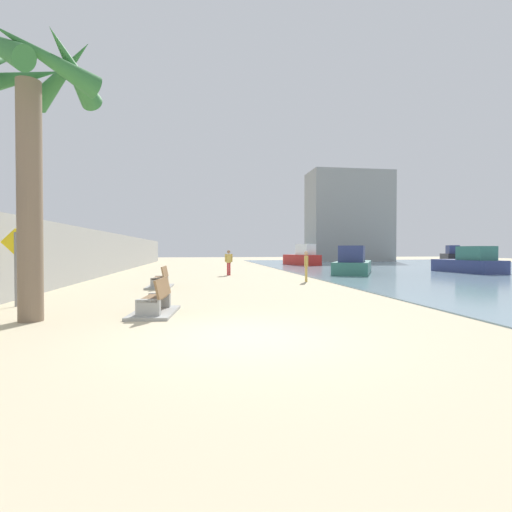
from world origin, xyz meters
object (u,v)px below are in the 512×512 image
bench_near (155,305)px  pedestrian_sign (16,258)px  person_standing (229,261)px  boat_distant (451,256)px  person_walking (306,264)px  boat_outer (470,263)px  bench_far (160,282)px  boat_far_left (353,263)px  boat_mid_bay (302,257)px  palm_tree (31,106)px

bench_near → pedestrian_sign: 4.99m
person_standing → boat_distant: bearing=33.2°
boat_distant → pedestrian_sign: (-39.10, -33.65, 0.62)m
person_walking → boat_outer: boat_outer is taller
bench_far → boat_outer: (21.69, 7.49, 0.52)m
bench_near → boat_far_left: bearing=51.5°
pedestrian_sign → person_standing: bearing=60.0°
person_walking → boat_mid_bay: (5.48, 20.53, -0.08)m
bench_near → palm_tree: bearing=-168.3°
bench_near → pedestrian_sign: pedestrian_sign is taller
boat_mid_bay → palm_tree: bearing=-116.6°
bench_near → person_standing: 15.32m
pedestrian_sign → person_walking: bearing=32.6°
person_walking → boat_far_left: 7.88m
boat_distant → pedestrian_sign: size_ratio=2.17×
bench_far → boat_mid_bay: bearing=59.9°
bench_far → boat_far_left: bearing=31.7°
boat_outer → boat_far_left: size_ratio=0.76×
boat_outer → pedestrian_sign: size_ratio=2.26×
boat_distant → bench_near: bearing=-134.2°
bench_near → boat_mid_bay: bearing=67.4°
bench_far → person_standing: person_standing is taller
boat_outer → pedestrian_sign: 28.52m
palm_tree → pedestrian_sign: 4.80m
boat_mid_bay → person_walking: bearing=-104.9°
bench_far → boat_outer: 22.95m
palm_tree → boat_far_left: size_ratio=1.02×
palm_tree → boat_mid_bay: palm_tree is taller
palm_tree → boat_mid_bay: size_ratio=1.31×
person_walking → pedestrian_sign: 13.41m
boat_outer → boat_far_left: bearing=177.8°
person_standing → boat_mid_bay: (9.25, 14.77, -0.11)m
bench_far → person_walking: 7.78m
person_walking → boat_distant: bearing=43.5°
bench_far → person_walking: (7.51, 1.90, 0.74)m
bench_far → pedestrian_sign: (-3.77, -5.32, 1.27)m
boat_far_left → boat_mid_bay: (0.30, 14.59, 0.14)m
person_walking → person_standing: size_ratio=0.98×
pedestrian_sign → bench_near: bearing=-24.4°
bench_far → bench_near: bearing=-85.1°
person_walking → person_standing: (-3.78, 5.76, 0.03)m
bench_far → boat_mid_bay: size_ratio=0.38×
bench_near → boat_mid_bay: size_ratio=0.39×
pedestrian_sign → boat_distant: bearing=40.7°
bench_near → boat_outer: 25.76m
boat_distant → bench_far: bearing=-141.3°
palm_tree → bench_far: bearing=74.2°
boat_far_left → boat_mid_bay: boat_mid_bay is taller
palm_tree → boat_distant: size_ratio=1.39×
person_walking → boat_mid_bay: boat_mid_bay is taller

